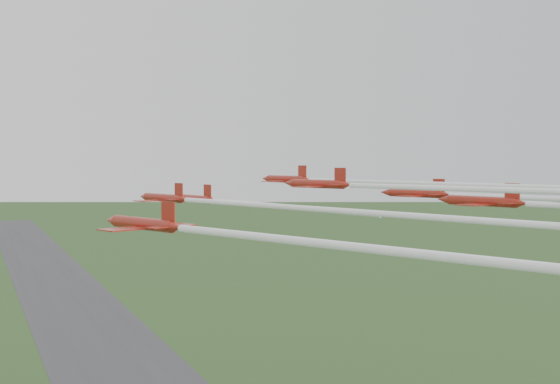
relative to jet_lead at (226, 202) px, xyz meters
name	(u,v)px	position (x,y,z in m)	size (l,w,h in m)	color
runway	(76,310)	(3.93, 185.87, -52.32)	(38.00, 900.00, 0.04)	#353537
jet_lead	(226,202)	(0.00, 0.00, 0.00)	(14.75, 45.18, 2.92)	maroon
jet_row2_left	(249,204)	(-5.61, -23.51, 1.09)	(22.58, 61.04, 2.51)	maroon
jet_row2_right	(376,182)	(14.79, -16.91, 3.09)	(20.44, 66.19, 2.65)	maroon
jet_row3_left	(257,236)	(-12.83, -43.43, -0.20)	(26.03, 59.48, 2.88)	maroon
jet_row3_mid	(412,187)	(9.07, -33.34, 3.09)	(21.80, 50.91, 2.47)	maroon
jet_row3_right	(471,196)	(28.83, -18.62, 1.11)	(18.84, 42.09, 2.77)	maroon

